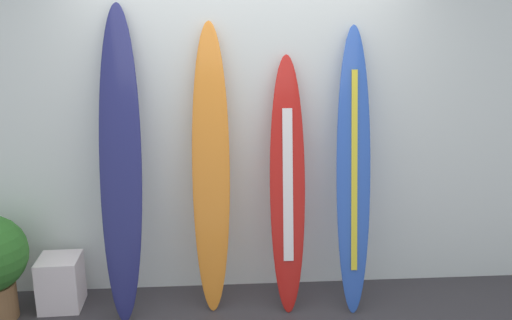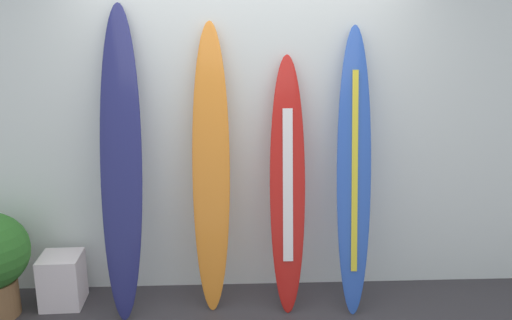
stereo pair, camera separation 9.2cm
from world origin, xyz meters
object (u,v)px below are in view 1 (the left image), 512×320
object	(u,v)px
surfboard_navy	(121,164)
surfboard_cobalt	(353,173)
display_block_left	(61,282)
surfboard_sunset	(211,169)
surfboard_crimson	(287,185)

from	to	relation	value
surfboard_navy	surfboard_cobalt	bearing A→B (deg)	-0.19
surfboard_navy	surfboard_cobalt	size ratio (longest dim) A/B	1.07
surfboard_cobalt	display_block_left	size ratio (longest dim) A/B	5.23
surfboard_sunset	surfboard_navy	bearing A→B (deg)	-175.50
surfboard_navy	surfboard_crimson	distance (m)	1.21
surfboard_sunset	display_block_left	bearing A→B (deg)	-178.97
surfboard_sunset	surfboard_crimson	bearing A→B (deg)	-3.51
display_block_left	surfboard_cobalt	bearing A→B (deg)	-0.92
surfboard_sunset	surfboard_cobalt	world-z (taller)	surfboard_sunset
surfboard_navy	display_block_left	bearing A→B (deg)	176.67
surfboard_crimson	display_block_left	size ratio (longest dim) A/B	4.70
surfboard_navy	display_block_left	size ratio (longest dim) A/B	5.61
display_block_left	surfboard_sunset	bearing A→B (deg)	1.03
surfboard_sunset	display_block_left	size ratio (longest dim) A/B	5.30
surfboard_crimson	surfboard_cobalt	world-z (taller)	surfboard_cobalt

